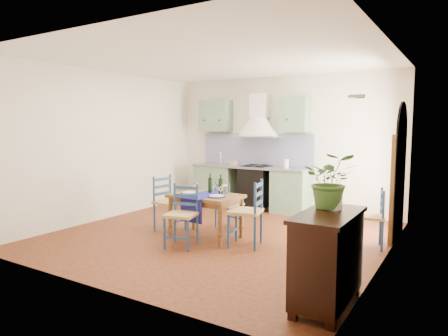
{
  "coord_description": "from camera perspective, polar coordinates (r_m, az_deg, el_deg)",
  "views": [
    {
      "loc": [
        3.38,
        -5.36,
        1.77
      ],
      "look_at": [
        -0.09,
        0.3,
        1.07
      ],
      "focal_mm": 32.0,
      "sensor_mm": 36.0,
      "label": 1
    }
  ],
  "objects": [
    {
      "name": "chair_far",
      "position": [
        6.88,
        0.57,
        -5.26
      ],
      "size": [
        0.48,
        0.48,
        0.82
      ],
      "color": "navy",
      "rests_on": "ground"
    },
    {
      "name": "chair_right",
      "position": [
        5.91,
        3.39,
        -6.32
      ],
      "size": [
        0.55,
        0.55,
        0.98
      ],
      "color": "navy",
      "rests_on": "ground"
    },
    {
      "name": "sideboard",
      "position": [
        4.11,
        14.52,
        -12.01
      ],
      "size": [
        0.5,
        1.05,
        0.94
      ],
      "color": "black",
      "rests_on": "ground"
    },
    {
      "name": "potted_plant",
      "position": [
        4.16,
        15.0,
        -1.76
      ],
      "size": [
        0.62,
        0.57,
        0.57
      ],
      "primitive_type": "imported",
      "rotation": [
        0.0,
        0.0,
        0.29
      ],
      "color": "#3F6A29",
      "rests_on": "sideboard"
    },
    {
      "name": "chair_near",
      "position": [
        5.92,
        -6.02,
        -6.67
      ],
      "size": [
        0.51,
        0.51,
        0.91
      ],
      "color": "navy",
      "rests_on": "ground"
    },
    {
      "name": "chair_spare",
      "position": [
        6.22,
        20.29,
        -6.6
      ],
      "size": [
        0.49,
        0.49,
        0.87
      ],
      "color": "navy",
      "rests_on": "ground"
    },
    {
      "name": "ceiling",
      "position": [
        6.42,
        -0.71,
        15.3
      ],
      "size": [
        5.0,
        5.0,
        0.01
      ],
      "primitive_type": "cube",
      "color": "white",
      "rests_on": "back_wall"
    },
    {
      "name": "right_wall",
      "position": [
        5.72,
        22.56,
        1.22
      ],
      "size": [
        0.26,
        5.0,
        2.8
      ],
      "color": "white",
      "rests_on": "ground"
    },
    {
      "name": "dining_table",
      "position": [
        6.33,
        -2.61,
        -4.53
      ],
      "size": [
        1.11,
        0.84,
        1.01
      ],
      "color": "brown",
      "rests_on": "ground"
    },
    {
      "name": "left_wall",
      "position": [
        7.96,
        -16.12,
        3.12
      ],
      "size": [
        0.04,
        5.0,
        2.8
      ],
      "primitive_type": "cube",
      "color": "white",
      "rests_on": "ground"
    },
    {
      "name": "floor",
      "position": [
        6.58,
        -0.68,
        -9.59
      ],
      "size": [
        5.0,
        5.0,
        0.0
      ],
      "primitive_type": "plane",
      "color": "#411A0E",
      "rests_on": "ground"
    },
    {
      "name": "back_wall",
      "position": [
        8.59,
        4.82,
        1.19
      ],
      "size": [
        5.0,
        0.96,
        2.8
      ],
      "color": "white",
      "rests_on": "ground"
    },
    {
      "name": "chair_left",
      "position": [
        6.85,
        -7.93,
        -4.9
      ],
      "size": [
        0.49,
        0.49,
        0.93
      ],
      "color": "navy",
      "rests_on": "ground"
    }
  ]
}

